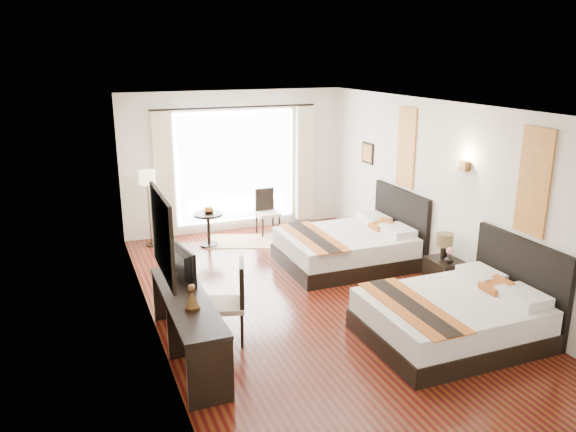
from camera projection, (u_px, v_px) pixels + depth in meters
name	position (u px, v px, depth m)	size (l,w,h in m)	color
floor	(311.00, 300.00, 8.22)	(4.50, 7.50, 0.01)	#3A0A0B
ceiling	(313.00, 107.00, 7.44)	(4.50, 7.50, 0.02)	white
wall_headboard	(445.00, 194.00, 8.63)	(0.01, 7.50, 2.80)	silver
wall_desk	(149.00, 226.00, 7.03)	(0.01, 7.50, 2.80)	silver
wall_window	(235.00, 162.00, 11.17)	(4.50, 0.01, 2.80)	silver
wall_entry	(503.00, 323.00, 4.49)	(4.50, 0.01, 2.80)	silver
window_glass	(236.00, 167.00, 11.18)	(2.40, 0.02, 2.20)	white
sheer_curtain	(237.00, 167.00, 11.13)	(2.30, 0.02, 2.10)	white
drape_left	(164.00, 174.00, 10.59)	(0.35, 0.14, 2.35)	beige
drape_right	(304.00, 164.00, 11.62)	(0.35, 0.14, 2.35)	beige
art_panel_near	(534.00, 182.00, 6.94)	(0.03, 0.50, 1.35)	#8D3914
art_panel_far	(406.00, 148.00, 9.46)	(0.03, 0.50, 1.35)	#8D3914
wall_sconce	(465.00, 166.00, 8.06)	(0.10, 0.14, 0.14)	#4F351C
mirror_frame	(162.00, 235.00, 6.21)	(0.04, 1.25, 0.95)	black
mirror_glass	(164.00, 234.00, 6.22)	(0.01, 1.12, 0.82)	white
bed_near	(457.00, 316.00, 7.04)	(2.14, 1.67, 1.21)	black
bed_far	(350.00, 246.00, 9.56)	(2.17, 1.69, 1.22)	black
nightstand	(444.00, 276.00, 8.45)	(0.43, 0.53, 0.51)	black
table_lamp	(445.00, 242.00, 8.38)	(0.25, 0.25, 0.40)	black
vase	(449.00, 260.00, 8.23)	(0.13, 0.13, 0.13)	black
console_desk	(188.00, 327.00, 6.62)	(0.50, 2.20, 0.76)	black
television	(178.00, 264.00, 6.95)	(0.75, 0.10, 0.43)	black
bronze_figurine	(192.00, 298.00, 6.17)	(0.17, 0.17, 0.26)	#4F351C
desk_chair	(227.00, 317.00, 6.98)	(0.61, 0.61, 1.04)	beige
floor_lamp	(147.00, 183.00, 10.22)	(0.29, 0.29, 1.44)	black
side_table	(209.00, 229.00, 10.47)	(0.55, 0.55, 0.63)	black
fruit_bowl	(209.00, 211.00, 10.41)	(0.22, 0.22, 0.05)	#402C16
window_chair	(268.00, 220.00, 11.19)	(0.42, 0.42, 0.90)	beige
jute_rug	(241.00, 241.00, 10.78)	(1.24, 0.84, 0.01)	tan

